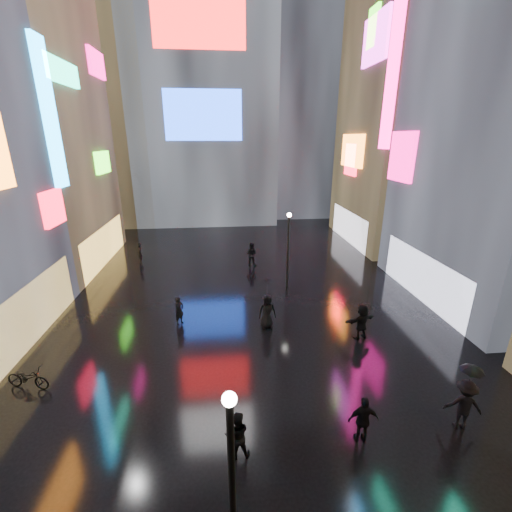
{
  "coord_description": "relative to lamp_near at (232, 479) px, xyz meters",
  "views": [
    {
      "loc": [
        -1.39,
        -1.78,
        9.81
      ],
      "look_at": [
        0.0,
        12.0,
        5.0
      ],
      "focal_mm": 24.0,
      "sensor_mm": 36.0,
      "label": 1
    }
  ],
  "objects": [
    {
      "name": "pedestrian_5",
      "position": [
        6.87,
        9.39,
        -2.0
      ],
      "size": [
        1.83,
        1.06,
        1.88
      ],
      "primitive_type": "imported",
      "rotation": [
        0.0,
        0.0,
        3.45
      ],
      "color": "black",
      "rests_on": "ground"
    },
    {
      "name": "tower_flank_right",
      "position": [
        10.37,
        42.45,
        14.06
      ],
      "size": [
        12.0,
        12.0,
        34.0
      ],
      "primitive_type": "cube",
      "color": "black",
      "rests_on": "ground"
    },
    {
      "name": "pedestrian_6",
      "position": [
        -2.55,
        11.81,
        -2.15
      ],
      "size": [
        0.67,
        0.69,
        1.59
      ],
      "primitive_type": "imported",
      "rotation": [
        0.0,
        0.0,
        0.83
      ],
      "color": "black",
      "rests_on": "ground"
    },
    {
      "name": "bicycle",
      "position": [
        -8.18,
        7.16,
        -2.45
      ],
      "size": [
        1.97,
        1.09,
        0.98
      ],
      "primitive_type": "imported",
      "rotation": [
        0.0,
        0.0,
        1.32
      ],
      "color": "black",
      "rests_on": "ground"
    },
    {
      "name": "lamp_far",
      "position": [
        4.33,
        16.19,
        0.0
      ],
      "size": [
        0.3,
        0.3,
        5.2
      ],
      "color": "black",
      "rests_on": "ground"
    },
    {
      "name": "umbrella_1",
      "position": [
        8.19,
        3.5,
        -0.69
      ],
      "size": [
        0.97,
        0.97,
        0.65
      ],
      "primitive_type": "imported",
      "rotation": [
        0.0,
        0.0,
        4.31
      ],
      "color": "black",
      "rests_on": "pedestrian_2"
    },
    {
      "name": "lamp_near",
      "position": [
        0.0,
        0.0,
        0.0
      ],
      "size": [
        0.3,
        0.3,
        5.2
      ],
      "color": "black",
      "rests_on": "ground"
    },
    {
      "name": "pedestrian_4",
      "position": [
        2.23,
        10.94,
        -1.99
      ],
      "size": [
        0.95,
        0.64,
        1.92
      ],
      "primitive_type": "imported",
      "rotation": [
        0.0,
        0.0,
        0.03
      ],
      "color": "black",
      "rests_on": "ground"
    },
    {
      "name": "pedestrian_8",
      "position": [
        -6.87,
        22.1,
        -2.12
      ],
      "size": [
        0.65,
        0.72,
        1.66
      ],
      "primitive_type": "imported",
      "rotation": [
        0.0,
        0.0,
        5.25
      ],
      "color": "black",
      "rests_on": "ground"
    },
    {
      "name": "ground",
      "position": [
        1.37,
        16.45,
        -2.94
      ],
      "size": [
        140.0,
        140.0,
        0.0
      ],
      "primitive_type": "plane",
      "color": "black",
      "rests_on": "ground"
    },
    {
      "name": "pedestrian_7",
      "position": [
        2.22,
        20.56,
        -2.0
      ],
      "size": [
        1.13,
        1.03,
        1.88
      ],
      "primitive_type": "imported",
      "rotation": [
        0.0,
        0.0,
        2.71
      ],
      "color": "black",
      "rests_on": "ground"
    },
    {
      "name": "tower_main",
      "position": [
        -1.63,
        40.43,
        18.06
      ],
      "size": [
        16.0,
        14.2,
        42.0
      ],
      "color": "black",
      "rests_on": "ground"
    },
    {
      "name": "building_left_far",
      "position": [
        -14.61,
        22.46,
        8.04
      ],
      "size": [
        10.28,
        12.0,
        22.0
      ],
      "color": "black",
      "rests_on": "ground"
    },
    {
      "name": "umbrella_2",
      "position": [
        2.23,
        10.94,
        -0.56
      ],
      "size": [
        1.27,
        1.26,
        0.94
      ],
      "primitive_type": "imported",
      "rotation": [
        0.0,
        0.0,
        1.31
      ],
      "color": "black",
      "rests_on": "pedestrian_4"
    },
    {
      "name": "pedestrian_2",
      "position": [
        8.19,
        3.5,
        -1.98
      ],
      "size": [
        1.41,
        1.06,
        1.93
      ],
      "primitive_type": "imported",
      "rotation": [
        0.0,
        0.0,
        2.83
      ],
      "color": "black",
      "rests_on": "ground"
    },
    {
      "name": "pedestrian_3",
      "position": [
        4.46,
        3.27,
        -2.07
      ],
      "size": [
        1.05,
        0.49,
        1.76
      ],
      "primitive_type": "imported",
      "rotation": [
        0.0,
        0.0,
        3.08
      ],
      "color": "black",
      "rests_on": "ground"
    },
    {
      "name": "building_right_far",
      "position": [
        17.35,
        26.45,
        11.03
      ],
      "size": [
        10.28,
        12.0,
        28.0
      ],
      "color": "black",
      "rests_on": "ground"
    },
    {
      "name": "pedestrian_1",
      "position": [
        0.22,
        3.12,
        -2.11
      ],
      "size": [
        0.83,
        0.66,
        1.67
      ],
      "primitive_type": "imported",
      "rotation": [
        0.0,
        0.0,
        3.17
      ],
      "color": "black",
      "rests_on": "ground"
    },
    {
      "name": "tower_flank_left",
      "position": [
        -12.63,
        38.45,
        10.06
      ],
      "size": [
        10.0,
        10.0,
        26.0
      ],
      "primitive_type": "cube",
      "color": "black",
      "rests_on": "ground"
    }
  ]
}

